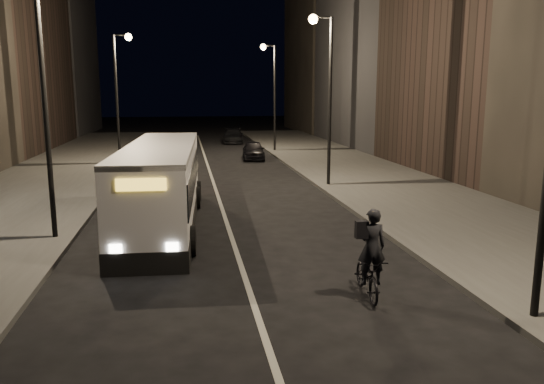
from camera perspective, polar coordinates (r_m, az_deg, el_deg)
name	(u,v)px	position (r m, az deg, el deg)	size (l,w,h in m)	color
ground	(243,273)	(14.15, -3.10, -8.72)	(180.00, 180.00, 0.00)	black
sidewalk_right	(370,178)	(29.38, 10.50, 1.51)	(7.00, 70.00, 0.16)	#3D3D3A
sidewalk_left	(41,187)	(28.55, -23.58, 0.51)	(7.00, 70.00, 0.16)	#3D3D3A
building_row_right	(407,16)	(44.71, 14.37, 17.88)	(8.00, 61.00, 21.00)	black
streetlight_right_mid	(325,78)	(26.16, 5.73, 12.13)	(1.20, 0.44, 8.12)	black
streetlight_right_far	(271,83)	(41.82, -0.07, 11.65)	(1.20, 0.44, 8.12)	black
streetlight_left_near	(51,70)	(17.71, -22.63, 12.05)	(1.20, 0.44, 8.12)	black
streetlight_left_far	(120,81)	(35.49, -16.01, 11.40)	(1.20, 0.44, 8.12)	black
city_bus	(162,182)	(19.11, -11.78, 1.08)	(2.95, 10.85, 2.89)	white
cyclist_on_bicycle	(369,267)	(12.58, 10.36, -7.97)	(0.80, 1.90, 2.14)	black
car_near	(253,150)	(37.53, -2.02, 4.52)	(1.50, 3.73, 1.27)	black
car_mid	(174,151)	(37.87, -10.46, 4.39)	(1.33, 3.83, 1.26)	#3F3E41
car_far	(233,136)	(49.80, -4.21, 6.05)	(1.83, 4.49, 1.30)	black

